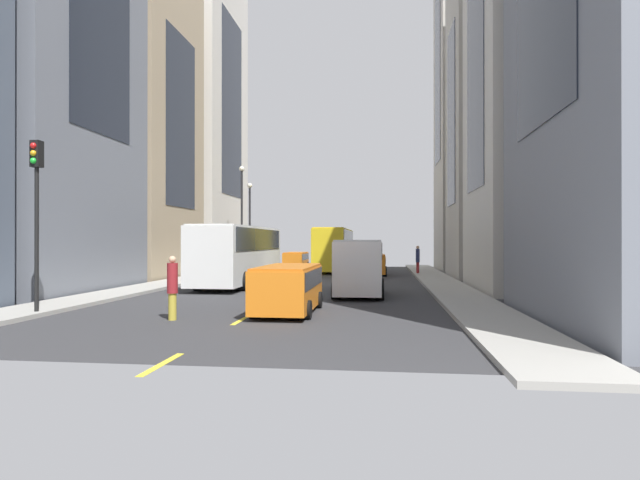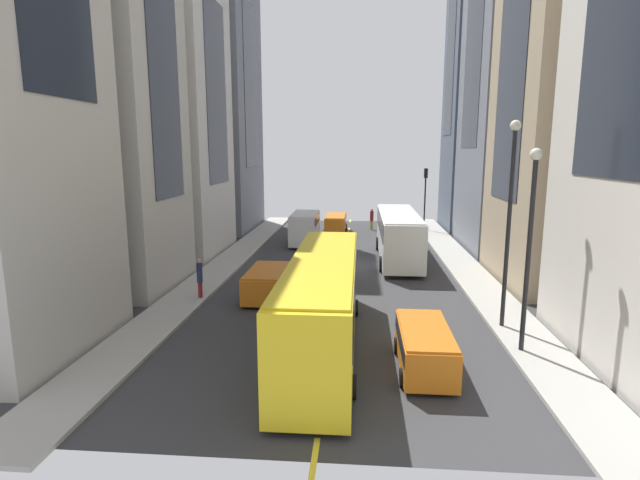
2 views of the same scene
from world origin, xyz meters
name	(u,v)px [view 2 (image 2 of 2)]	position (x,y,z in m)	size (l,w,h in m)	color
ground_plane	(343,266)	(0.00, 0.00, 0.00)	(42.10, 42.10, 0.00)	#333335
sidewalk_west	(464,267)	(-7.89, 0.00, 0.07)	(2.31, 44.00, 0.15)	#9E9B93
sidewalk_east	(228,262)	(7.89, 0.00, 0.07)	(2.31, 44.00, 0.15)	#9E9B93
lane_stripe_0	(350,221)	(0.00, -21.00, 0.01)	(0.16, 2.00, 0.01)	yellow
lane_stripe_1	(349,230)	(0.00, -15.00, 0.01)	(0.16, 2.00, 0.01)	yellow
lane_stripe_2	(347,241)	(0.00, -9.00, 0.01)	(0.16, 2.00, 0.01)	yellow
lane_stripe_3	(345,256)	(0.00, -3.00, 0.01)	(0.16, 2.00, 0.01)	yellow
lane_stripe_4	(342,277)	(0.00, 3.00, 0.01)	(0.16, 2.00, 0.01)	yellow
lane_stripe_5	(337,308)	(0.00, 9.00, 0.01)	(0.16, 2.00, 0.01)	yellow
lane_stripe_6	(329,360)	(0.00, 15.00, 0.01)	(0.16, 2.00, 0.01)	yellow
lane_stripe_7	(314,461)	(0.00, 21.00, 0.01)	(0.16, 2.00, 0.01)	yellow
building_west_0	(498,11)	(-13.33, -16.82, 20.00)	(8.24, 7.34, 40.01)	#4C5666
building_west_1	(519,15)	(-12.38, -7.06, 17.28)	(6.31, 9.91, 34.56)	slate
building_west_2	(586,91)	(-13.28, 3.00, 10.78)	(8.13, 9.15, 21.55)	tan
building_east_0	(204,87)	(13.70, -14.90, 13.38)	(9.00, 10.29, 26.76)	slate
building_east_1	(162,94)	(13.23, -3.45, 11.55)	(8.03, 8.66, 23.11)	beige
building_east_2	(74,81)	(14.15, 6.02, 11.23)	(9.89, 7.11, 22.47)	#B7B2A8
city_bus_white	(398,232)	(-3.74, -2.01, 2.01)	(2.80, 11.07, 3.35)	silver
streetcar_yellow	(323,295)	(0.33, 13.86, 2.12)	(2.70, 12.59, 3.59)	yellow
delivery_van_white	(305,226)	(3.41, -7.21, 1.51)	(2.25, 5.02, 2.58)	white
car_orange_0	(336,222)	(1.18, -13.14, 0.98)	(2.01, 4.68, 1.66)	orange
car_orange_1	(267,281)	(3.72, 7.62, 0.91)	(2.09, 4.14, 1.54)	orange
car_orange_2	(425,345)	(-3.38, 15.51, 0.91)	(1.91, 4.28, 1.53)	orange
pedestrian_walking_far	(200,276)	(7.07, 8.25, 1.26)	(0.29, 0.29, 2.04)	maroon
pedestrian_crossing_mid	(372,218)	(-2.19, -15.24, 1.10)	(0.34, 0.34, 2.05)	gold
traffic_light_near_corner	(425,187)	(-7.14, -14.89, 4.17)	(0.32, 0.44, 5.77)	black
streetlamp_near	(510,206)	(-7.24, 11.17, 5.32)	(0.44, 0.44, 8.66)	black
streetlamp_far	(530,231)	(-7.24, 13.78, 4.73)	(0.44, 0.44, 7.55)	black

